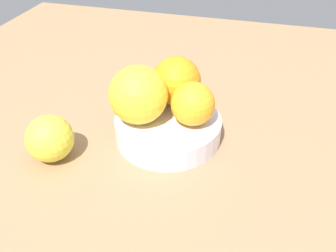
{
  "coord_description": "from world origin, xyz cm",
  "views": [
    {
      "loc": [
        43.47,
        11.94,
        34.81
      ],
      "look_at": [
        0.0,
        0.0,
        2.1
      ],
      "focal_mm": 38.97,
      "sensor_mm": 36.0,
      "label": 1
    }
  ],
  "objects": [
    {
      "name": "orange_loose_0",
      "position": [
        8.97,
        -14.76,
        3.37
      ],
      "size": [
        6.74,
        6.74,
        6.74
      ],
      "primitive_type": "sphere",
      "color": "yellow",
      "rests_on": "ground_plane"
    },
    {
      "name": "orange_in_bowl_2",
      "position": [
        -4.89,
        0.44,
        7.33
      ],
      "size": [
        7.64,
        7.64,
        7.64
      ],
      "primitive_type": "sphere",
      "color": "orange",
      "rests_on": "fruit_bowl"
    },
    {
      "name": "ground_plane",
      "position": [
        0.0,
        0.0,
        -1.0
      ],
      "size": [
        110.0,
        110.0,
        2.0
      ],
      "primitive_type": "cube",
      "color": "#997551"
    },
    {
      "name": "fruit_bowl",
      "position": [
        0.0,
        0.0,
        1.66
      ],
      "size": [
        16.19,
        16.19,
        3.51
      ],
      "color": "silver",
      "rests_on": "ground_plane"
    },
    {
      "name": "orange_in_bowl_0",
      "position": [
        1.38,
        -4.04,
        7.79
      ],
      "size": [
        8.57,
        8.57,
        8.57
      ],
      "primitive_type": "sphere",
      "color": "yellow",
      "rests_on": "fruit_bowl"
    },
    {
      "name": "orange_in_bowl_1",
      "position": [
        0.29,
        3.69,
        6.72
      ],
      "size": [
        6.43,
        6.43,
        6.43
      ],
      "primitive_type": "sphere",
      "color": "#F9A823",
      "rests_on": "fruit_bowl"
    }
  ]
}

